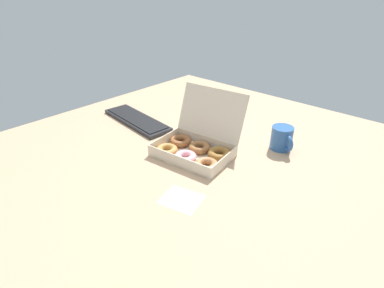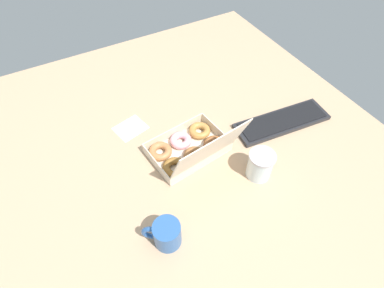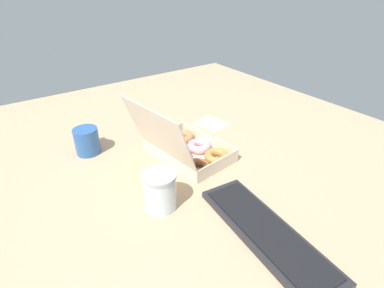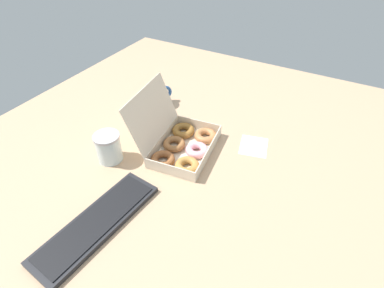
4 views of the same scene
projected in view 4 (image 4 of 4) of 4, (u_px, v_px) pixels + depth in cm
name	position (u px, v px, depth cm)	size (l,w,h in cm)	color
ground_plane	(194.00, 145.00, 126.84)	(180.00, 180.00, 2.00)	tan
donut_box	(182.00, 143.00, 121.20)	(34.17, 32.08, 24.56)	beige
keyboard	(97.00, 223.00, 94.35)	(44.55, 17.78, 2.20)	#232428
coffee_mug	(157.00, 95.00, 146.86)	(12.12, 9.99, 10.09)	#2A5798
glass_jar	(109.00, 147.00, 115.03)	(10.04, 10.04, 11.68)	silver
paper_napkin	(254.00, 146.00, 124.66)	(13.00, 11.05, 0.15)	white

